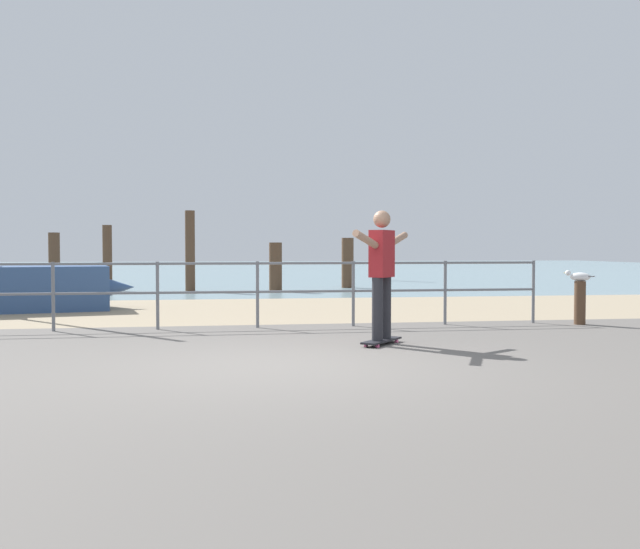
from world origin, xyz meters
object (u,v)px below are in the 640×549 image
Objects in this scene: bollard_short at (580,303)px; seagull at (579,276)px; skateboard at (382,341)px; skateboarder at (382,267)px.

bollard_short is 1.73× the size of seagull.
skateboarder is at bearing -135.00° from skateboard.
skateboarder reaches higher than bollard_short.
bollard_short is at bearing 26.48° from skateboard.
bollard_short is (3.76, 1.87, -0.66)m from skateboarder.
seagull reaches higher than skateboard.
bollard_short is at bearing 26.48° from skateboarder.
skateboard is 0.45× the size of skateboarder.
skateboarder is (-0.00, -0.00, 0.95)m from skateboard.
skateboarder is 4.20m from seagull.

